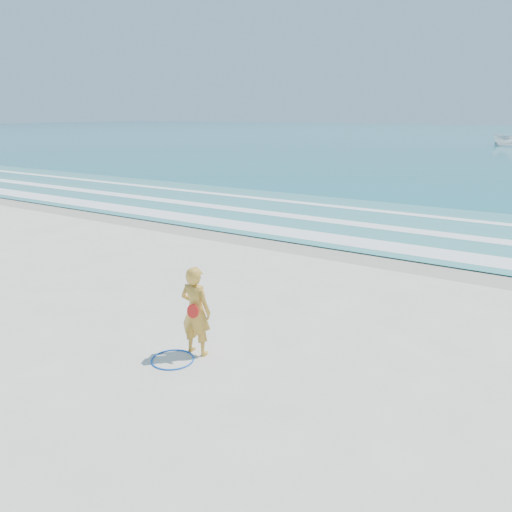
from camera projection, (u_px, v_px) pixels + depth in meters
The scene contains 9 objects.
ground at pixel (123, 342), 10.38m from camera, with size 400.00×400.00×0.00m, color silver.
wet_sand at pixel (315, 247), 17.66m from camera, with size 400.00×2.40×0.00m, color #B2A893.
shallow at pixel (366, 221), 21.69m from camera, with size 400.00×10.00×0.01m, color #59B7AD.
foam_near at pixel (330, 238), 18.70m from camera, with size 400.00×1.40×0.01m, color white.
foam_mid at pixel (359, 224), 21.04m from camera, with size 400.00×0.90×0.01m, color white.
foam_far at pixel (385, 212), 23.71m from camera, with size 400.00×0.60×0.01m, color white.
hoop at pixel (173, 359), 9.60m from camera, with size 0.83×0.83×0.03m, color blue.
boat at pixel (509, 140), 69.11m from camera, with size 1.76×4.67×1.81m, color white.
woman at pixel (196, 311), 9.65m from camera, with size 0.68×0.47×1.79m.
Camera 1 is at (7.43, -6.49, 4.59)m, focal length 35.00 mm.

